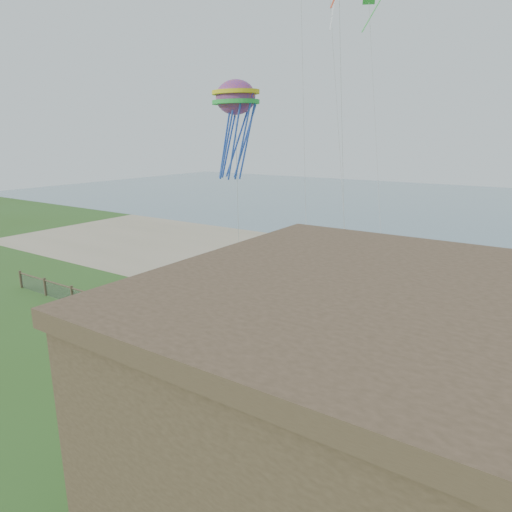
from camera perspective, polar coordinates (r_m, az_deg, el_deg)
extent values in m
plane|color=#365C1F|center=(19.89, -16.01, -17.80)|extent=(160.00, 160.00, 0.00)
cube|color=tan|center=(36.58, 11.11, -2.26)|extent=(72.00, 20.00, 0.02)
cube|color=slate|center=(78.28, 23.91, 5.74)|extent=(160.00, 68.00, 0.02)
cube|color=#4D3B29|center=(11.74, 27.82, -23.83)|extent=(15.00, 10.00, 7.00)
cube|color=brown|center=(18.52, 28.90, -20.95)|extent=(15.00, 2.00, 0.50)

